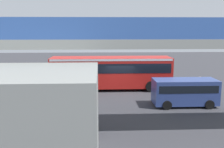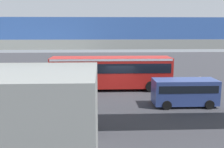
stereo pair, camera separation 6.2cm
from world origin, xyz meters
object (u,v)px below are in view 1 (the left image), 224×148
object	(u,v)px
city_bus	(111,70)
parked_van	(185,91)
pedestrian	(200,87)
traffic_sign	(82,65)

from	to	relation	value
city_bus	parked_van	xyz separation A→B (m)	(-5.40, 5.62, -0.70)
pedestrian	city_bus	bearing A→B (deg)	-22.53
pedestrian	traffic_sign	xyz separation A→B (m)	(10.55, -6.53, 1.00)
city_bus	traffic_sign	bearing A→B (deg)	-48.60
parked_van	pedestrian	size ratio (longest dim) A/B	2.68
city_bus	traffic_sign	size ratio (longest dim) A/B	4.12
pedestrian	traffic_sign	size ratio (longest dim) A/B	0.64
city_bus	traffic_sign	world-z (taller)	city_bus
traffic_sign	parked_van	bearing A→B (deg)	132.96
parked_van	pedestrian	xyz separation A→B (m)	(-2.15, -2.49, -0.30)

